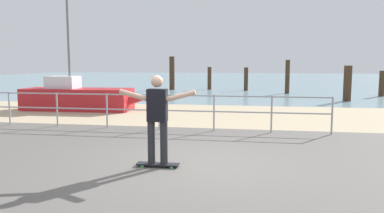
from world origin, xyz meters
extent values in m
cube|color=#605B56|center=(0.00, -1.00, 0.00)|extent=(24.00, 10.00, 0.04)
cube|color=tan|center=(0.00, 7.00, 0.00)|extent=(24.00, 6.00, 0.04)
cube|color=#75939E|center=(0.00, 35.00, 0.00)|extent=(72.00, 50.00, 0.04)
cylinder|color=#9EA0A5|center=(-6.31, 3.60, 0.53)|extent=(0.05, 0.05, 1.05)
cylinder|color=#9EA0A5|center=(-4.71, 3.60, 0.53)|extent=(0.05, 0.05, 1.05)
cylinder|color=#9EA0A5|center=(-3.11, 3.60, 0.53)|extent=(0.05, 0.05, 1.05)
cylinder|color=#9EA0A5|center=(-1.51, 3.60, 0.53)|extent=(0.05, 0.05, 1.05)
cylinder|color=#9EA0A5|center=(0.09, 3.60, 0.53)|extent=(0.05, 0.05, 1.05)
cylinder|color=#9EA0A5|center=(1.70, 3.60, 0.53)|extent=(0.05, 0.05, 1.05)
cylinder|color=#9EA0A5|center=(3.30, 3.60, 0.53)|extent=(0.05, 0.05, 1.05)
cylinder|color=#9EA0A5|center=(-2.31, 3.60, 1.02)|extent=(11.21, 0.04, 0.04)
cylinder|color=#9EA0A5|center=(-2.31, 3.60, 0.58)|extent=(11.21, 0.04, 0.04)
cube|color=#B21E23|center=(-5.92, 7.38, 0.45)|extent=(4.43, 1.49, 0.90)
cone|color=#B21E23|center=(-3.72, 7.42, 0.45)|extent=(1.11, 0.79, 0.77)
cylinder|color=slate|center=(-6.22, 7.37, 3.14)|extent=(0.10, 0.10, 4.47)
cube|color=silver|center=(-6.52, 7.37, 1.15)|extent=(1.22, 0.92, 0.50)
cube|color=black|center=(-0.54, -0.26, 0.07)|extent=(0.80, 0.21, 0.02)
cylinder|color=#3FBF59|center=(-0.26, -0.18, 0.03)|extent=(0.06, 0.03, 0.06)
cylinder|color=#3FBF59|center=(-0.26, -0.34, 0.03)|extent=(0.06, 0.03, 0.06)
cylinder|color=#3FBF59|center=(-0.82, -0.19, 0.03)|extent=(0.06, 0.03, 0.06)
cylinder|color=#3FBF59|center=(-0.82, -0.35, 0.03)|extent=(0.06, 0.03, 0.06)
cylinder|color=#26262B|center=(-0.42, -0.26, 0.48)|extent=(0.14, 0.14, 0.80)
cylinder|color=#26262B|center=(-0.66, -0.27, 0.48)|extent=(0.14, 0.14, 0.80)
cube|color=black|center=(-0.54, -0.26, 1.18)|extent=(0.36, 0.20, 0.60)
sphere|color=tan|center=(-0.54, -0.26, 1.62)|extent=(0.22, 0.22, 0.22)
cylinder|color=tan|center=(-0.09, -0.26, 1.36)|extent=(0.56, 0.10, 0.23)
cylinder|color=tan|center=(-0.99, -0.27, 1.36)|extent=(0.56, 0.10, 0.23)
cylinder|color=#422D1E|center=(-4.57, 19.10, 1.18)|extent=(0.37, 0.37, 2.35)
cylinder|color=#422D1E|center=(-1.98, 19.72, 0.81)|extent=(0.28, 0.28, 1.62)
cylinder|color=#422D1E|center=(0.61, 19.18, 0.80)|extent=(0.28, 0.28, 1.60)
cylinder|color=#422D1E|center=(3.20, 17.09, 1.05)|extent=(0.27, 0.27, 2.10)
cylinder|color=#422D1E|center=(5.79, 12.90, 0.90)|extent=(0.39, 0.39, 1.80)
cylinder|color=#422D1E|center=(8.38, 16.07, 0.74)|extent=(0.31, 0.31, 1.48)
camera|label=1|loc=(1.23, -6.95, 1.98)|focal=35.26mm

